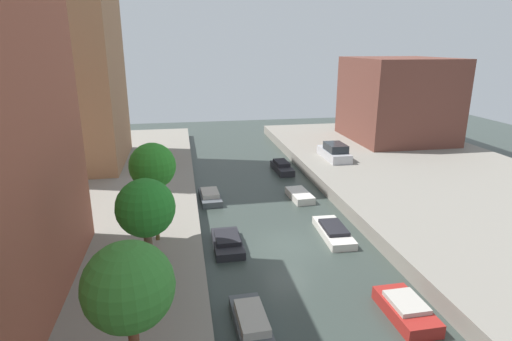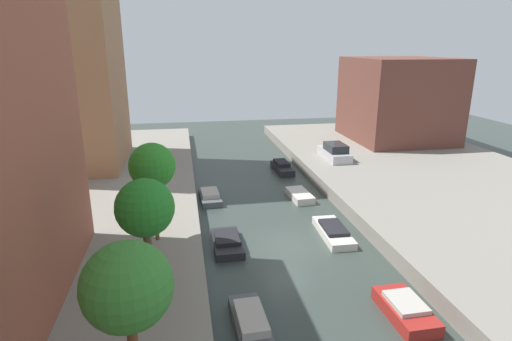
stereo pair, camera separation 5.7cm
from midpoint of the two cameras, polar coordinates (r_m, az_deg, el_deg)
name	(u,v)px [view 2 (the right image)]	position (r m, az deg, el deg)	size (l,w,h in m)	color
ground_plane	(287,246)	(24.99, 4.36, -10.23)	(84.00, 84.00, 0.00)	#333D38
quay_left	(10,261)	(25.80, -30.56, -10.57)	(20.00, 64.00, 1.00)	gray
apartment_tower_far	(52,31)	(40.19, -26.13, 16.78)	(10.00, 10.67, 22.86)	#9E704C
low_block_right	(398,99)	(49.52, 18.83, 9.19)	(10.00, 10.97, 8.97)	brown
street_tree_1	(127,288)	(12.01, -17.05, -15.11)	(2.48, 2.48, 5.45)	brown
street_tree_2	(145,209)	(17.54, -14.86, -5.12)	(2.42, 2.42, 5.24)	brown
street_tree_3	(152,166)	(22.55, -13.94, 0.55)	(2.45, 2.45, 5.48)	brown
parked_car	(335,152)	(39.88, 10.73, 2.46)	(1.88, 4.62, 1.51)	#B7B7BC
moored_boat_left_2	(251,325)	(18.17, -0.54, -20.43)	(1.45, 4.23, 0.87)	#4C5156
moored_boat_left_3	(227,242)	(24.71, -3.90, -9.76)	(1.65, 3.57, 0.71)	#232328
moored_boat_left_4	(210,196)	(31.86, -6.27, -3.49)	(1.60, 3.65, 0.78)	#4C5156
moored_boat_right_2	(405,310)	(20.10, 19.83, -17.48)	(1.64, 3.28, 0.82)	maroon
moored_boat_right_3	(333,232)	(26.40, 10.59, -8.21)	(1.66, 4.29, 0.70)	beige
moored_boat_right_4	(300,196)	(32.12, 6.04, -3.42)	(1.62, 3.13, 0.54)	beige
moored_boat_right_5	(282,167)	(38.81, 3.64, 0.44)	(1.46, 3.91, 0.93)	#232328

